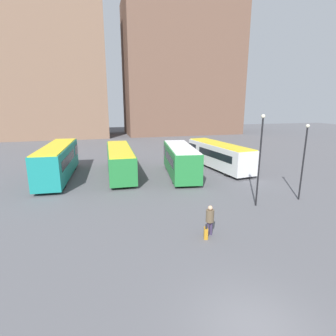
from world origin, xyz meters
TOP-DOWN VIEW (x-y plane):
  - ground_plane at (0.00, 0.00)m, footprint 160.00×160.00m
  - building_block_left at (-13.19, 58.50)m, footprint 21.84×14.07m
  - building_block_right at (16.14, 58.50)m, footprint 27.73×13.64m
  - bus_0 at (-8.72, 21.48)m, footprint 3.11×11.22m
  - bus_1 at (-2.59, 21.42)m, footprint 2.81×11.19m
  - bus_2 at (3.50, 19.32)m, footprint 3.84×9.51m
  - bus_3 at (8.71, 21.18)m, footprint 3.74×10.84m
  - traveler at (1.21, 6.52)m, footprint 0.58×0.58m
  - suitcase at (0.84, 6.16)m, footprint 0.31×0.41m
  - lamp_post_0 at (6.37, 9.76)m, footprint 0.28×0.28m
  - lamp_post_1 at (10.38, 10.01)m, footprint 0.28×0.28m

SIDE VIEW (x-z plane):
  - ground_plane at x=0.00m, z-range 0.00..0.00m
  - suitcase at x=0.84m, z-range -0.14..0.80m
  - traveler at x=1.21m, z-range 0.17..1.97m
  - bus_1 at x=-2.59m, z-range 0.14..3.01m
  - bus_3 at x=8.71m, z-range 0.14..3.06m
  - bus_2 at x=3.50m, z-range 0.13..3.26m
  - bus_0 at x=-8.72m, z-range 0.14..3.50m
  - lamp_post_1 at x=10.38m, z-range 0.51..6.42m
  - lamp_post_0 at x=6.37m, z-range 0.52..7.20m
  - building_block_right at x=16.14m, z-range 0.00..30.44m
  - building_block_left at x=-13.19m, z-range 0.00..34.64m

